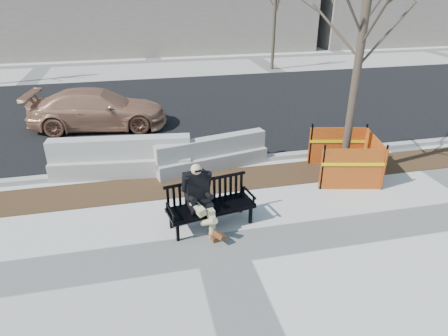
# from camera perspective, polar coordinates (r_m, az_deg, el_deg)

# --- Properties ---
(ground) EXTENTS (120.00, 120.00, 0.00)m
(ground) POSITION_cam_1_polar(r_m,az_deg,el_deg) (7.38, -0.57, -11.51)
(ground) COLOR beige
(ground) RESTS_ON ground
(mulch_strip) EXTENTS (40.00, 1.20, 0.02)m
(mulch_strip) POSITION_cam_1_polar(r_m,az_deg,el_deg) (9.55, -3.89, -2.22)
(mulch_strip) COLOR #47301C
(mulch_strip) RESTS_ON ground
(asphalt_street) EXTENTS (60.00, 10.40, 0.01)m
(asphalt_street) POSITION_cam_1_polar(r_m,az_deg,el_deg) (15.27, -7.69, 8.49)
(asphalt_street) COLOR black
(asphalt_street) RESTS_ON ground
(curb) EXTENTS (60.00, 0.25, 0.12)m
(curb) POSITION_cam_1_polar(r_m,az_deg,el_deg) (10.36, -4.75, 0.46)
(curb) COLOR #9E9B93
(curb) RESTS_ON ground
(bench) EXTENTS (1.84, 0.93, 0.93)m
(bench) POSITION_cam_1_polar(r_m,az_deg,el_deg) (7.99, -1.86, -8.27)
(bench) COLOR black
(bench) RESTS_ON ground
(seated_man) EXTENTS (0.74, 1.04, 1.34)m
(seated_man) POSITION_cam_1_polar(r_m,az_deg,el_deg) (7.97, -3.54, -8.45)
(seated_man) COLOR black
(seated_man) RESTS_ON ground
(tree_fence) EXTENTS (2.69, 2.69, 5.60)m
(tree_fence) POSITION_cam_1_polar(r_m,az_deg,el_deg) (10.33, 16.68, -1.06)
(tree_fence) COLOR #DC5D1F
(tree_fence) RESTS_ON ground
(sedan) EXTENTS (4.54, 2.29, 1.27)m
(sedan) POSITION_cam_1_polar(r_m,az_deg,el_deg) (13.80, -17.39, 5.63)
(sedan) COLOR tan
(sedan) RESTS_ON ground
(jersey_barrier_left) EXTENTS (3.49, 1.08, 0.99)m
(jersey_barrier_left) POSITION_cam_1_polar(r_m,az_deg,el_deg) (10.31, -14.38, -0.83)
(jersey_barrier_left) COLOR #ABA8A0
(jersey_barrier_left) RESTS_ON ground
(jersey_barrier_right) EXTENTS (3.02, 1.21, 0.85)m
(jersey_barrier_right) POSITION_cam_1_polar(r_m,az_deg,el_deg) (10.31, -1.75, 0.04)
(jersey_barrier_right) COLOR #A3A099
(jersey_barrier_right) RESTS_ON ground
(far_tree_right) EXTENTS (2.44, 2.44, 5.25)m
(far_tree_right) POSITION_cam_1_polar(r_m,az_deg,el_deg) (22.40, 6.93, 14.03)
(far_tree_right) COLOR #4E4232
(far_tree_right) RESTS_ON ground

